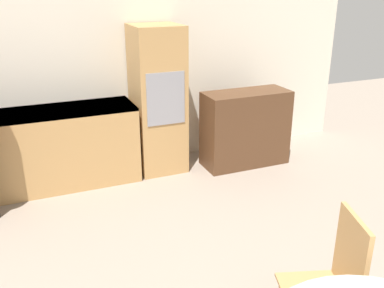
% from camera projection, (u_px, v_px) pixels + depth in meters
% --- Properties ---
extents(wall_back, '(6.57, 0.05, 2.60)m').
position_uv_depth(wall_back, '(107.00, 62.00, 5.02)').
color(wall_back, silver).
rests_on(wall_back, ground_plane).
extents(kitchen_counter, '(2.62, 0.60, 0.89)m').
position_uv_depth(kitchen_counter, '(16.00, 152.00, 4.62)').
color(kitchen_counter, tan).
rests_on(kitchen_counter, ground_plane).
extents(oven_unit, '(0.56, 0.59, 1.74)m').
position_uv_depth(oven_unit, '(158.00, 100.00, 5.06)').
color(oven_unit, tan).
rests_on(oven_unit, ground_plane).
extents(sideboard, '(1.06, 0.45, 0.94)m').
position_uv_depth(sideboard, '(245.00, 128.00, 5.33)').
color(sideboard, '#51331E').
rests_on(sideboard, ground_plane).
extents(chair_far_right, '(0.51, 0.51, 0.95)m').
position_uv_depth(chair_far_right, '(333.00, 280.00, 2.55)').
color(chair_far_right, tan).
rests_on(chair_far_right, ground_plane).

